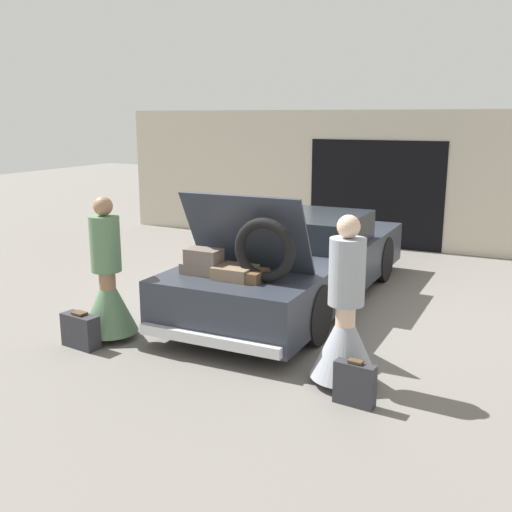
{
  "coord_description": "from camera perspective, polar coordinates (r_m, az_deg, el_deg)",
  "views": [
    {
      "loc": [
        3.18,
        -7.95,
        2.67
      ],
      "look_at": [
        0.0,
        -1.43,
        0.97
      ],
      "focal_mm": 42.0,
      "sensor_mm": 36.0,
      "label": 1
    }
  ],
  "objects": [
    {
      "name": "suitcase_beside_right_person",
      "position": [
        5.84,
        9.38,
        -11.93
      ],
      "size": [
        0.41,
        0.18,
        0.45
      ],
      "color": "#2D2D33",
      "rests_on": "ground_plane"
    },
    {
      "name": "car",
      "position": [
        8.8,
        4.06,
        -0.54
      ],
      "size": [
        1.89,
        5.28,
        1.8
      ],
      "color": "#2D333D",
      "rests_on": "ground_plane"
    },
    {
      "name": "person_right",
      "position": [
        6.1,
        8.48,
        -6.62
      ],
      "size": [
        0.69,
        0.69,
        1.75
      ],
      "rotation": [
        0.0,
        0.0,
        1.43
      ],
      "color": "beige",
      "rests_on": "ground_plane"
    },
    {
      "name": "ground_plane",
      "position": [
        8.97,
        4.01,
        -4.18
      ],
      "size": [
        40.0,
        40.0,
        0.0
      ],
      "primitive_type": "plane",
      "color": "slate"
    },
    {
      "name": "garage_wall_back",
      "position": [
        12.68,
        11.42,
        7.12
      ],
      "size": [
        12.0,
        0.14,
        2.8
      ],
      "color": "beige",
      "rests_on": "ground_plane"
    },
    {
      "name": "person_left",
      "position": [
        7.49,
        -13.93,
        -3.09
      ],
      "size": [
        0.69,
        0.69,
        1.76
      ],
      "rotation": [
        0.0,
        0.0,
        -1.82
      ],
      "color": "#997051",
      "rests_on": "ground_plane"
    },
    {
      "name": "suitcase_beside_left_person",
      "position": [
        7.41,
        -16.36,
        -6.83
      ],
      "size": [
        0.5,
        0.26,
        0.43
      ],
      "color": "#2D2D33",
      "rests_on": "ground_plane"
    }
  ]
}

